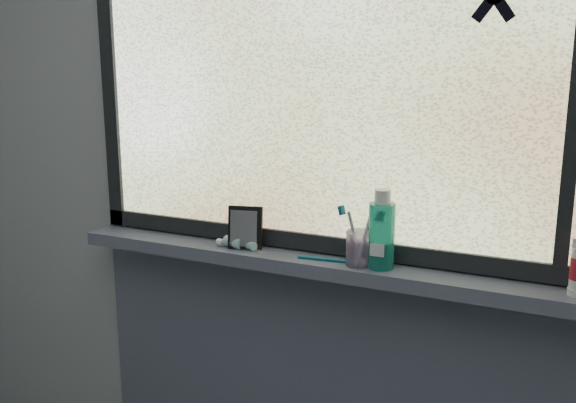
{
  "coord_description": "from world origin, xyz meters",
  "views": [
    {
      "loc": [
        0.63,
        -0.38,
        1.58
      ],
      "look_at": [
        -0.04,
        1.05,
        1.22
      ],
      "focal_mm": 40.0,
      "sensor_mm": 36.0,
      "label": 1
    }
  ],
  "objects": [
    {
      "name": "wall_back",
      "position": [
        0.0,
        1.3,
        1.25
      ],
      "size": [
        3.0,
        0.01,
        2.5
      ],
      "primitive_type": "cube",
      "color": "#9EA3A8",
      "rests_on": "ground"
    },
    {
      "name": "windowsill",
      "position": [
        0.0,
        1.23,
        1.0
      ],
      "size": [
        1.62,
        0.14,
        0.04
      ],
      "primitive_type": "cube",
      "color": "#50576B",
      "rests_on": "wall_back"
    },
    {
      "name": "window_pane",
      "position": [
        0.0,
        1.28,
        1.53
      ],
      "size": [
        1.5,
        0.01,
        1.0
      ],
      "primitive_type": "cube",
      "color": "silver",
      "rests_on": "wall_back"
    },
    {
      "name": "frame_bottom",
      "position": [
        0.0,
        1.28,
        1.05
      ],
      "size": [
        1.6,
        0.03,
        0.05
      ],
      "primitive_type": "cube",
      "color": "black",
      "rests_on": "windowsill"
    },
    {
      "name": "frame_left",
      "position": [
        -0.78,
        1.28,
        1.53
      ],
      "size": [
        0.05,
        0.03,
        1.1
      ],
      "primitive_type": "cube",
      "color": "black",
      "rests_on": "wall_back"
    },
    {
      "name": "vanity_mirror",
      "position": [
        -0.26,
        1.22,
        1.08
      ],
      "size": [
        0.11,
        0.07,
        0.13
      ],
      "primitive_type": "cube",
      "rotation": [
        0.0,
        0.0,
        0.25
      ],
      "color": "black",
      "rests_on": "windowsill"
    },
    {
      "name": "toothpaste_tube",
      "position": [
        -0.28,
        1.21,
        1.04
      ],
      "size": [
        0.19,
        0.09,
        0.03
      ],
      "primitive_type": null,
      "rotation": [
        0.0,
        0.0,
        -0.28
      ],
      "color": "white",
      "rests_on": "windowsill"
    },
    {
      "name": "toothbrush_cup",
      "position": [
        0.1,
        1.22,
        1.07
      ],
      "size": [
        0.09,
        0.09,
        0.1
      ],
      "primitive_type": "cylinder",
      "rotation": [
        0.0,
        0.0,
        -0.37
      ],
      "color": "#C4A0D3",
      "rests_on": "windowsill"
    },
    {
      "name": "toothbrush_lying",
      "position": [
        0.0,
        1.21,
        1.03
      ],
      "size": [
        0.21,
        0.04,
        0.01
      ],
      "primitive_type": null,
      "rotation": [
        0.0,
        0.0,
        0.12
      ],
      "color": "#0C5D73",
      "rests_on": "windowsill"
    },
    {
      "name": "mouthwash_bottle",
      "position": [
        0.16,
        1.22,
        1.13
      ],
      "size": [
        0.08,
        0.08,
        0.18
      ],
      "primitive_type": "cylinder",
      "rotation": [
        0.0,
        0.0,
        -0.12
      ],
      "color": "teal",
      "rests_on": "windowsill"
    }
  ]
}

